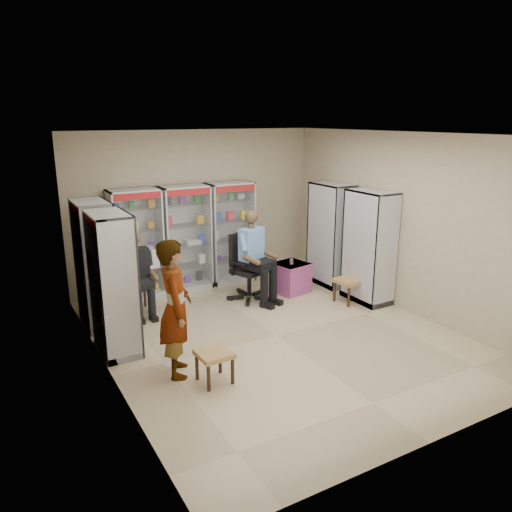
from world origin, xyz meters
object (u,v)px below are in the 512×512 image
cabinet_left_near (113,284)px  woven_stool_b (215,367)px  pink_trunk (291,278)px  cabinet_right_far (331,235)px  wooden_chair (137,286)px  cabinet_right_near (369,247)px  cabinet_left_far (96,264)px  cabinet_back_right (230,233)px  office_chair (249,267)px  standing_man (175,308)px  seated_shopkeeper (250,259)px  cabinet_back_left (137,244)px  cabinet_back_mid (186,238)px  woven_stool_a (348,290)px

cabinet_left_near → woven_stool_b: cabinet_left_near is taller
pink_trunk → woven_stool_b: size_ratio=1.42×
cabinet_right_far → wooden_chair: (-3.78, 0.40, -0.53)m
cabinet_right_near → cabinet_left_far: size_ratio=1.00×
cabinet_right_near → cabinet_back_right: bearing=36.2°
wooden_chair → pink_trunk: 2.87m
office_chair → standing_man: bearing=-157.8°
cabinet_left_near → woven_stool_b: bearing=29.2°
cabinet_right_near → seated_shopkeeper: cabinet_right_near is taller
cabinet_left_near → cabinet_back_right: bearing=125.7°
cabinet_left_near → seated_shopkeeper: cabinet_left_near is taller
cabinet_right_far → cabinet_left_far: same height
cabinet_back_left → cabinet_back_mid: size_ratio=1.00×
cabinet_back_right → cabinet_right_far: size_ratio=1.00×
cabinet_back_left → woven_stool_b: bearing=-91.6°
cabinet_right_far → pink_trunk: 1.19m
cabinet_back_left → cabinet_right_near: bearing=-32.3°
cabinet_back_mid → cabinet_left_far: bearing=-153.7°
cabinet_back_right → pink_trunk: cabinet_back_right is taller
cabinet_back_left → cabinet_left_near: bearing=-114.6°
cabinet_left_near → standing_man: size_ratio=1.11×
cabinet_back_left → office_chair: bearing=-33.3°
pink_trunk → cabinet_right_near: bearing=-48.1°
cabinet_back_right → woven_stool_b: 4.12m
woven_stool_b → cabinet_back_mid: bearing=73.4°
cabinet_back_right → wooden_chair: bearing=-161.2°
seated_shopkeeper → woven_stool_a: 1.85m
cabinet_right_near → woven_stool_b: cabinet_right_near is taller
cabinet_back_right → woven_stool_b: size_ratio=4.83×
cabinet_left_far → seated_shopkeeper: size_ratio=1.29×
office_chair → cabinet_left_far: bearing=155.5°
cabinet_left_far → wooden_chair: size_ratio=2.13×
cabinet_back_mid → cabinet_right_near: (2.58, -2.23, 0.00)m
pink_trunk → cabinet_back_right: bearing=120.2°
cabinet_left_near → cabinet_right_near: bearing=87.4°
cabinet_right_near → woven_stool_a: cabinet_right_near is taller
pink_trunk → woven_stool_a: size_ratio=1.35×
cabinet_back_right → seated_shopkeeper: size_ratio=1.29×
office_chair → woven_stool_a: size_ratio=2.81×
cabinet_left_near → wooden_chair: cabinet_left_near is taller
cabinet_left_far → woven_stool_a: bearing=73.6°
cabinet_right_far → cabinet_right_near: 1.10m
cabinet_right_near → woven_stool_a: size_ratio=4.60×
cabinet_left_near → pink_trunk: 3.69m
cabinet_back_mid → woven_stool_b: (-1.05, -3.51, -0.79)m
cabinet_right_far → standing_man: cabinet_right_far is taller
pink_trunk → standing_man: standing_man is taller
cabinet_back_right → cabinet_left_far: (-2.83, -0.93, 0.00)m
cabinet_back_left → cabinet_right_near: (3.53, -2.23, 0.00)m
cabinet_back_left → cabinet_left_near: same height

